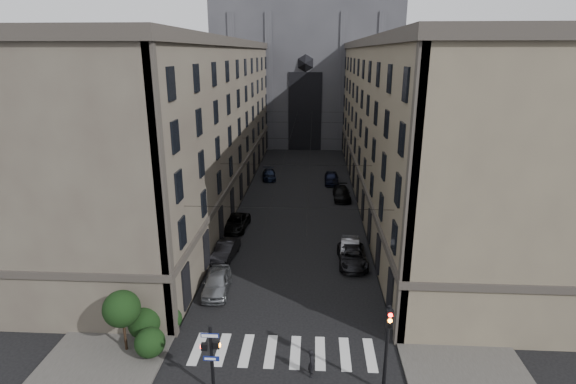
% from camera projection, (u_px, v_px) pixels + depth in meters
% --- Properties ---
extents(sidewalk_left, '(7.00, 80.00, 0.15)m').
position_uv_depth(sidewalk_left, '(218.00, 194.00, 57.36)').
color(sidewalk_left, '#383533').
rests_on(sidewalk_left, ground).
extents(sidewalk_right, '(7.00, 80.00, 0.15)m').
position_uv_depth(sidewalk_right, '(383.00, 197.00, 56.21)').
color(sidewalk_right, '#383533').
rests_on(sidewalk_right, ground).
extents(zebra_crossing, '(11.00, 3.20, 0.01)m').
position_uv_depth(zebra_crossing, '(283.00, 352.00, 27.26)').
color(zebra_crossing, beige).
rests_on(zebra_crossing, ground).
extents(building_left, '(13.60, 60.60, 18.85)m').
position_uv_depth(building_left, '(190.00, 121.00, 54.75)').
color(building_left, '#494038').
rests_on(building_left, ground).
extents(building_right, '(13.60, 60.60, 18.85)m').
position_uv_depth(building_right, '(413.00, 123.00, 53.28)').
color(building_right, brown).
rests_on(building_right, ground).
extents(gothic_tower, '(35.00, 23.00, 58.00)m').
position_uv_depth(gothic_tower, '(307.00, 50.00, 88.61)').
color(gothic_tower, '#2D2D33').
rests_on(gothic_tower, ground).
extents(pedestrian_signal_left, '(1.02, 0.38, 4.00)m').
position_uv_depth(pedestrian_signal_left, '(211.00, 354.00, 23.43)').
color(pedestrian_signal_left, black).
rests_on(pedestrian_signal_left, ground).
extents(traffic_light_right, '(0.34, 0.50, 5.20)m').
position_uv_depth(traffic_light_right, '(387.00, 340.00, 23.04)').
color(traffic_light_right, black).
rests_on(traffic_light_right, ground).
extents(shrub_cluster, '(3.90, 4.40, 3.90)m').
position_uv_depth(shrub_cluster, '(140.00, 321.00, 27.21)').
color(shrub_cluster, black).
rests_on(shrub_cluster, sidewalk_left).
extents(tram_wires, '(14.00, 60.00, 0.43)m').
position_uv_depth(tram_wires, '(300.00, 140.00, 54.29)').
color(tram_wires, black).
rests_on(tram_wires, ground).
extents(car_left_near, '(2.17, 4.81, 1.60)m').
position_uv_depth(car_left_near, '(217.00, 282.00, 33.85)').
color(car_left_near, slate).
rests_on(car_left_near, ground).
extents(car_left_midnear, '(2.07, 4.61, 1.47)m').
position_uv_depth(car_left_midnear, '(226.00, 250.00, 39.50)').
color(car_left_midnear, black).
rests_on(car_left_midnear, ground).
extents(car_left_midfar, '(2.59, 5.09, 1.38)m').
position_uv_depth(car_left_midfar, '(236.00, 223.00, 45.93)').
color(car_left_midfar, black).
rests_on(car_left_midfar, ground).
extents(car_left_far, '(2.41, 4.68, 1.30)m').
position_uv_depth(car_left_far, '(269.00, 175.00, 64.13)').
color(car_left_far, black).
rests_on(car_left_far, ground).
extents(car_right_near, '(2.00, 4.69, 1.50)m').
position_uv_depth(car_right_near, '(350.00, 248.00, 39.88)').
color(car_right_near, gray).
rests_on(car_right_near, ground).
extents(car_right_midnear, '(2.44, 5.20, 1.44)m').
position_uv_depth(car_right_midnear, '(352.00, 256.00, 38.30)').
color(car_right_midnear, black).
rests_on(car_right_midnear, ground).
extents(car_right_midfar, '(2.14, 5.06, 1.46)m').
position_uv_depth(car_right_midfar, '(342.00, 193.00, 55.34)').
color(car_right_midfar, black).
rests_on(car_right_midfar, ground).
extents(car_right_far, '(1.95, 4.74, 1.61)m').
position_uv_depth(car_right_far, '(331.00, 178.00, 61.92)').
color(car_right_far, black).
rests_on(car_right_far, ground).
extents(pedestrian, '(0.44, 0.64, 1.66)m').
position_uv_depth(pedestrian, '(312.00, 363.00, 25.02)').
color(pedestrian, black).
rests_on(pedestrian, ground).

